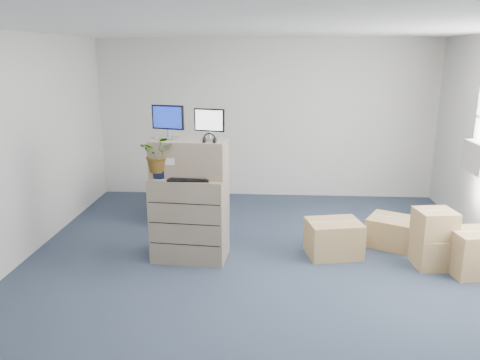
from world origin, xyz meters
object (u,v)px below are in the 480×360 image
at_px(office_chair, 187,191).
at_px(monitor_right, 209,123).
at_px(filing_cabinet_lower, 190,218).
at_px(potted_plant, 159,159).
at_px(monitor_left, 168,120).
at_px(water_bottle, 195,167).
at_px(keyboard, 189,179).

bearing_deg(office_chair, monitor_right, 100.90).
xyz_separation_m(filing_cabinet_lower, office_chair, (-0.31, 1.53, -0.10)).
distance_m(filing_cabinet_lower, potted_plant, 0.86).
xyz_separation_m(monitor_right, office_chair, (-0.57, 1.48, -1.30)).
bearing_deg(monitor_left, water_bottle, -1.23).
xyz_separation_m(water_bottle, potted_plant, (-0.41, -0.12, 0.13)).
xyz_separation_m(monitor_right, water_bottle, (-0.19, -0.02, -0.55)).
bearing_deg(keyboard, water_bottle, 70.83).
xyz_separation_m(monitor_right, keyboard, (-0.24, -0.19, -0.66)).
relative_size(filing_cabinet_lower, potted_plant, 2.09).
height_order(filing_cabinet_lower, keyboard, keyboard).
distance_m(keyboard, water_bottle, 0.20).
relative_size(monitor_right, potted_plant, 0.74).
height_order(monitor_right, office_chair, monitor_right).
xyz_separation_m(monitor_left, office_chair, (-0.06, 1.42, -1.32)).
bearing_deg(monitor_left, filing_cabinet_lower, -8.80).
xyz_separation_m(keyboard, office_chair, (-0.34, 1.67, -0.65)).
bearing_deg(water_bottle, keyboard, -107.25).
height_order(monitor_right, potted_plant, monitor_right).
xyz_separation_m(monitor_left, monitor_right, (0.51, -0.06, -0.02)).
height_order(monitor_left, monitor_right, monitor_left).
bearing_deg(water_bottle, filing_cabinet_lower, -166.30).
bearing_deg(potted_plant, monitor_left, 69.14).
height_order(monitor_left, water_bottle, monitor_left).
xyz_separation_m(filing_cabinet_lower, water_bottle, (0.07, 0.02, 0.65)).
xyz_separation_m(monitor_left, water_bottle, (0.33, -0.09, -0.57)).
xyz_separation_m(filing_cabinet_lower, potted_plant, (-0.34, -0.10, 0.78)).
relative_size(monitor_right, water_bottle, 1.58).
bearing_deg(potted_plant, water_bottle, 16.62).
bearing_deg(monitor_left, office_chair, 106.26).
bearing_deg(filing_cabinet_lower, monitor_right, 14.20).
bearing_deg(office_chair, keyboard, 91.19).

